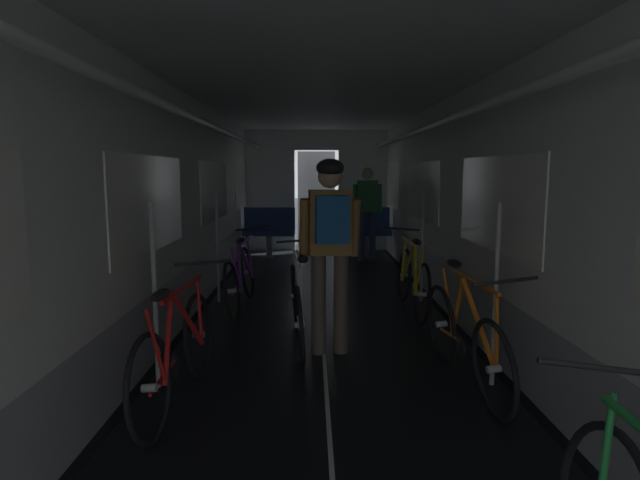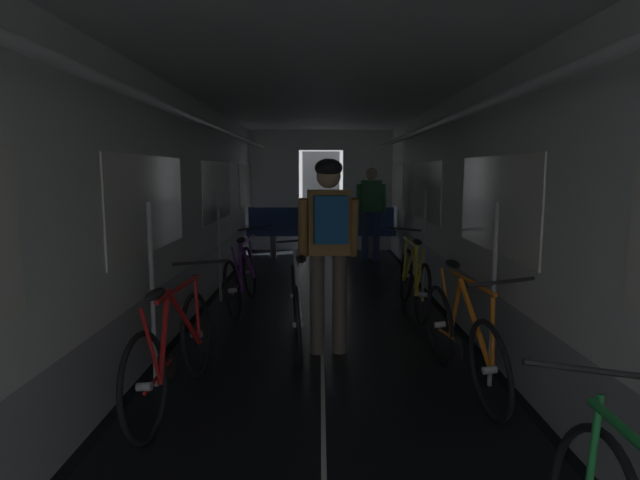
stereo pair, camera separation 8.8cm
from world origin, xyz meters
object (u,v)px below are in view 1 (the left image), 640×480
(bicycle_white_in_aisle, at_px, (297,304))
(bicycle_red, at_px, (177,351))
(person_standing_near_bench, at_px, (367,207))
(person_cyclist_aisle, at_px, (330,235))
(bicycle_purple, at_px, (241,277))
(bicycle_orange, at_px, (465,337))
(bench_seat_far_left, at_px, (269,228))
(bicycle_yellow, at_px, (412,280))
(bench_seat_far_right, at_px, (365,228))

(bicycle_white_in_aisle, bearing_deg, bicycle_red, -122.02)
(bicycle_white_in_aisle, height_order, person_standing_near_bench, person_standing_near_bench)
(person_cyclist_aisle, bearing_deg, bicycle_purple, 122.76)
(person_standing_near_bench, bearing_deg, bicycle_orange, -88.53)
(bicycle_orange, bearing_deg, bicycle_white_in_aisle, 142.41)
(bicycle_red, relative_size, person_cyclist_aisle, 0.98)
(bicycle_red, bearing_deg, bicycle_purple, 87.91)
(person_cyclist_aisle, height_order, person_standing_near_bench, person_cyclist_aisle)
(bench_seat_far_left, height_order, bicycle_orange, bench_seat_far_left)
(bicycle_white_in_aisle, bearing_deg, bicycle_orange, -37.59)
(bicycle_yellow, bearing_deg, bicycle_red, -131.52)
(bicycle_purple, bearing_deg, bench_seat_far_left, 89.34)
(bench_seat_far_left, relative_size, bicycle_red, 0.58)
(bicycle_purple, xyz_separation_m, bicycle_orange, (1.99, -2.28, 0.00))
(bench_seat_far_left, bearing_deg, bicycle_yellow, -63.45)
(bench_seat_far_left, xyz_separation_m, bicycle_yellow, (1.95, -3.91, -0.18))
(bicycle_yellow, bearing_deg, person_cyclist_aisle, -126.35)
(bicycle_red, height_order, bicycle_white_in_aisle, bicycle_red)
(bicycle_white_in_aisle, bearing_deg, person_standing_near_bench, 76.11)
(bench_seat_far_left, xyz_separation_m, bicycle_red, (-0.14, -6.27, -0.18))
(bicycle_yellow, distance_m, bicycle_white_in_aisle, 1.69)
(bicycle_red, xyz_separation_m, person_cyclist_aisle, (1.09, 1.01, 0.69))
(bicycle_yellow, xyz_separation_m, bicycle_orange, (-0.01, -2.08, -0.00))
(person_standing_near_bench, bearing_deg, bicycle_red, -108.21)
(bicycle_purple, relative_size, bicycle_orange, 1.00)
(bicycle_yellow, height_order, bicycle_red, same)
(bicycle_yellow, relative_size, person_standing_near_bench, 1.00)
(bench_seat_far_left, distance_m, bicycle_purple, 3.71)
(bicycle_purple, distance_m, person_cyclist_aisle, 1.97)
(bench_seat_far_left, xyz_separation_m, bench_seat_far_right, (1.80, 0.00, 0.00))
(bicycle_orange, bearing_deg, bench_seat_far_right, 91.41)
(bicycle_orange, distance_m, person_standing_near_bench, 5.64)
(bench_seat_far_left, xyz_separation_m, bicycle_purple, (-0.04, -3.71, -0.19))
(person_cyclist_aisle, xyz_separation_m, bicycle_white_in_aisle, (-0.30, 0.27, -0.69))
(bench_seat_far_left, xyz_separation_m, bicycle_orange, (1.95, -5.99, -0.19))
(bicycle_orange, bearing_deg, bench_seat_far_left, 108.01)
(bench_seat_far_left, bearing_deg, bicycle_purple, -90.66)
(bench_seat_far_right, height_order, bicycle_purple, bicycle_purple)
(bicycle_red, relative_size, person_standing_near_bench, 1.00)
(bicycle_yellow, bearing_deg, bicycle_orange, -90.19)
(bicycle_purple, distance_m, bicycle_yellow, 2.01)
(bicycle_yellow, bearing_deg, bench_seat_far_right, 92.26)
(bicycle_red, bearing_deg, bench_seat_far_left, 88.75)
(bicycle_purple, height_order, bicycle_orange, bicycle_purple)
(bicycle_purple, height_order, bicycle_yellow, bicycle_purple)
(bicycle_yellow, distance_m, bicycle_red, 3.15)
(bicycle_orange, bearing_deg, person_standing_near_bench, 91.47)
(bicycle_red, distance_m, bicycle_white_in_aisle, 1.50)
(bicycle_purple, bearing_deg, bicycle_yellow, -5.74)
(bicycle_orange, xyz_separation_m, person_standing_near_bench, (-0.14, 5.61, 0.59))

